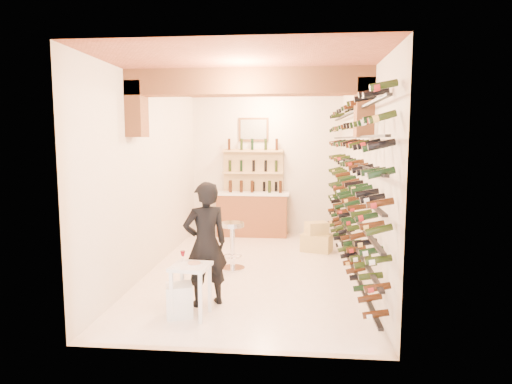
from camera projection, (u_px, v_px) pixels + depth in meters
ground at (254, 269)px, 7.51m from camera, size 6.00×6.00×0.00m
room_shell at (253, 137)px, 6.98m from camera, size 3.52×6.02×3.21m
wine_rack at (347, 180)px, 7.18m from camera, size 0.32×5.70×2.56m
back_counter at (252, 213)px, 10.09m from camera, size 1.70×0.62×1.29m
back_shelving at (253, 184)px, 10.25m from camera, size 1.40×0.31×2.73m
tasting_table at (191, 274)px, 5.44m from camera, size 0.50×0.50×0.80m
white_stool at (179, 300)px, 5.49m from camera, size 0.41×0.41×0.40m
person at (206, 244)px, 5.79m from camera, size 0.73×0.65×1.67m
chrome_barstool at (232, 242)px, 7.44m from camera, size 0.42×0.42×0.82m
crate_lower at (317, 243)px, 8.69m from camera, size 0.67×0.56×0.34m
crate_upper at (317, 228)px, 8.66m from camera, size 0.50×0.42×0.24m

